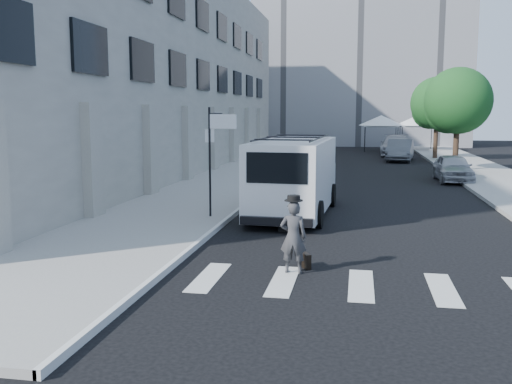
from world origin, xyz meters
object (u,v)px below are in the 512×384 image
at_px(parked_car_b, 400,150).
at_px(parked_car_c, 396,145).
at_px(businessman, 293,237).
at_px(briefcase, 305,260).
at_px(suitcase, 282,221).
at_px(parked_car_a, 453,168).
at_px(cargo_van, 295,176).

xyz_separation_m(parked_car_b, parked_car_c, (0.01, 5.23, 0.04)).
bearing_deg(parked_car_c, businessman, -93.72).
bearing_deg(parked_car_b, parked_car_c, 97.83).
distance_m(businessman, briefcase, 0.82).
distance_m(businessman, parked_car_c, 35.40).
bearing_deg(suitcase, parked_car_a, 52.27).
bearing_deg(businessman, cargo_van, -83.60).
bearing_deg(suitcase, parked_car_b, 68.06).
relative_size(parked_car_a, parked_car_c, 0.71).
bearing_deg(parked_car_b, parked_car_a, -73.53).
xyz_separation_m(briefcase, parked_car_c, (4.06, 34.67, 0.66)).
bearing_deg(parked_car_a, businessman, -109.49).
bearing_deg(cargo_van, parked_car_c, 82.55).
xyz_separation_m(businessman, parked_car_b, (4.27, 29.92, -0.01)).
relative_size(suitcase, parked_car_a, 0.26).
distance_m(businessman, cargo_van, 7.34).
bearing_deg(parked_car_c, parked_car_b, -86.89).
height_order(cargo_van, parked_car_b, cargo_van).
xyz_separation_m(briefcase, parked_car_a, (5.85, 17.42, 0.53)).
bearing_deg(parked_car_b, briefcase, -89.88).
height_order(briefcase, parked_car_c, parked_car_c).
distance_m(suitcase, parked_car_a, 15.16).
xyz_separation_m(suitcase, parked_car_c, (5.11, 30.74, 0.55)).
bearing_deg(cargo_van, briefcase, -78.74).
relative_size(businessman, suitcase, 1.49).
distance_m(briefcase, cargo_van, 6.97).
height_order(cargo_van, parked_car_a, cargo_van).
distance_m(parked_car_b, parked_car_c, 5.23).
bearing_deg(suitcase, cargo_van, 78.45).
distance_m(parked_car_a, parked_car_c, 17.34).
bearing_deg(cargo_van, parked_car_a, 60.01).
bearing_deg(cargo_van, suitcase, -88.06).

